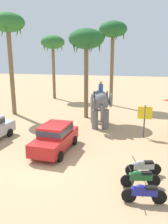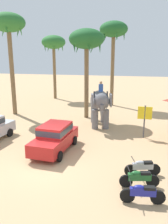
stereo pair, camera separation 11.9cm
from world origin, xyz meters
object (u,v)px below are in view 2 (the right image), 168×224
Objects in this scene: motorcycle_nearest_camera at (143,193)px; motorcycle_mid_row at (142,167)px; palm_tree_behind_elephant at (9,26)px; signboard_yellow at (145,115)px; elephant_with_mahout at (100,103)px; palm_tree_left_of_road at (87,42)px; palm_tree_near_hut at (114,32)px; motorcycle_second_in_row at (139,178)px; palm_tree_far_back at (54,44)px; car_sedan_foreground at (55,137)px.

motorcycle_nearest_camera is 1.02× the size of motorcycle_mid_row.
palm_tree_behind_elephant reaches higher than signboard_yellow.
palm_tree_left_of_road reaches higher than elephant_with_mahout.
motorcycle_mid_row is 18.51m from palm_tree_near_hut.
signboard_yellow is at bearing 89.38° from motorcycle_nearest_camera.
palm_tree_far_back is at bearing 120.81° from motorcycle_second_in_row.
car_sedan_foreground is 2.39× the size of motorcycle_mid_row.
elephant_with_mahout reaches higher than motorcycle_mid_row.
elephant_with_mahout is 2.30× the size of motorcycle_mid_row.
motorcycle_mid_row is 0.21× the size of palm_tree_left_of_road.
motorcycle_mid_row is 17.85m from palm_tree_behind_elephant.
palm_tree_left_of_road is at bearing 114.98° from motorcycle_second_in_row.
car_sedan_foreground is 0.43× the size of palm_tree_behind_elephant.
motorcycle_nearest_camera is at bearing -78.78° from palm_tree_near_hut.
motorcycle_mid_row is (0.14, 1.08, 0.00)m from motorcycle_second_in_row.
motorcycle_mid_row is at bearing 90.04° from motorcycle_nearest_camera.
car_sedan_foreground is 10.21m from palm_tree_left_of_road.
signboard_yellow reaches higher than motorcycle_mid_row.
motorcycle_mid_row is (3.52, -7.51, -1.53)m from elephant_with_mahout.
palm_tree_behind_elephant reaches higher than palm_tree_left_of_road.
signboard_yellow is at bearing -70.67° from palm_tree_near_hut.
motorcycle_mid_row is 0.20× the size of palm_tree_far_back.
palm_tree_far_back is (-12.01, 18.84, 6.95)m from motorcycle_mid_row.
palm_tree_left_of_road reaches higher than car_sedan_foreground.
palm_tree_far_back is (-6.74, 8.88, 0.33)m from palm_tree_left_of_road.
signboard_yellow is (0.23, 6.66, 1.22)m from motorcycle_second_in_row.
palm_tree_left_of_road reaches higher than motorcycle_mid_row.
motorcycle_second_in_row is (3.38, -8.59, -1.53)m from elephant_with_mahout.
motorcycle_nearest_camera is at bearing -90.62° from signboard_yellow.
motorcycle_second_in_row is 19.44m from palm_tree_near_hut.
motorcycle_mid_row is (5.31, -1.80, -0.46)m from car_sedan_foreground.
motorcycle_mid_row is 0.18× the size of palm_tree_near_hut.
palm_tree_behind_elephant reaches higher than motorcycle_mid_row.
elephant_with_mahout is 0.41× the size of palm_tree_behind_elephant.
palm_tree_far_back is (-11.88, 19.92, 6.95)m from motorcycle_second_in_row.
palm_tree_behind_elephant is 4.09× the size of signboard_yellow.
palm_tree_behind_elephant is at bearing 143.39° from motorcycle_mid_row.
motorcycle_nearest_camera is (3.52, -9.73, -1.53)m from elephant_with_mahout.
elephant_with_mahout is 0.47× the size of palm_tree_far_back.
signboard_yellow is at bearing 35.05° from car_sedan_foreground.
palm_tree_near_hut reaches higher than motorcycle_second_in_row.
motorcycle_second_in_row is (-0.14, 1.14, 0.00)m from motorcycle_nearest_camera.
signboard_yellow reaches higher than car_sedan_foreground.
car_sedan_foreground is 5.62m from motorcycle_mid_row.
palm_tree_behind_elephant reaches higher than palm_tree_far_back.
palm_tree_near_hut reaches higher than elephant_with_mahout.
palm_tree_far_back is 18.84m from signboard_yellow.
palm_tree_far_back is (-8.49, 11.33, 5.42)m from elephant_with_mahout.
palm_tree_far_back reaches higher than signboard_yellow.
palm_tree_left_of_road is at bearing 3.53° from palm_tree_behind_elephant.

